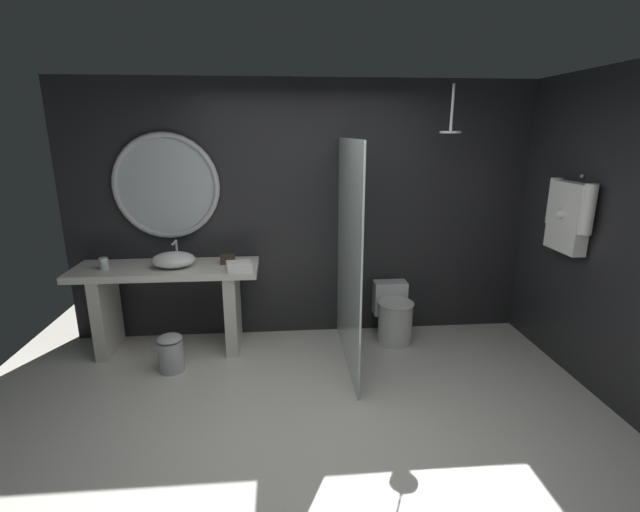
{
  "coord_description": "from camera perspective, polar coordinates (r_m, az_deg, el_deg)",
  "views": [
    {
      "loc": [
        -0.24,
        -2.69,
        2.1
      ],
      "look_at": [
        0.07,
        0.99,
        1.08
      ],
      "focal_mm": 25.33,
      "sensor_mm": 36.0,
      "label": 1
    }
  ],
  "objects": [
    {
      "name": "vessel_sink",
      "position": [
        4.47,
        -18.01,
        -0.44
      ],
      "size": [
        0.41,
        0.33,
        0.23
      ],
      "color": "white",
      "rests_on": "vanity_counter"
    },
    {
      "name": "toilet",
      "position": [
        4.76,
        9.27,
        -7.31
      ],
      "size": [
        0.36,
        0.55,
        0.57
      ],
      "color": "white",
      "rests_on": "ground_plane"
    },
    {
      "name": "shower_glass_panel",
      "position": [
        4.04,
        3.6,
        -0.04
      ],
      "size": [
        0.02,
        1.38,
        2.05
      ],
      "primitive_type": "cube",
      "color": "silver",
      "rests_on": "ground_plane"
    },
    {
      "name": "tissue_box",
      "position": [
        4.47,
        -11.59,
        -0.4
      ],
      "size": [
        0.13,
        0.1,
        0.09
      ],
      "primitive_type": "cube",
      "color": "#3D3323",
      "rests_on": "vanity_counter"
    },
    {
      "name": "vanity_counter",
      "position": [
        4.63,
        -18.56,
        -4.55
      ],
      "size": [
        1.74,
        0.59,
        0.86
      ],
      "color": "silver",
      "rests_on": "ground_plane"
    },
    {
      "name": "tumbler_cup",
      "position": [
        4.66,
        -25.65,
        -0.85
      ],
      "size": [
        0.08,
        0.08,
        0.11
      ],
      "primitive_type": "cylinder",
      "color": "silver",
      "rests_on": "vanity_counter"
    },
    {
      "name": "rain_shower_head",
      "position": [
        4.3,
        16.21,
        15.46
      ],
      "size": [
        0.19,
        0.19,
        0.41
      ],
      "color": "#B7B7BC"
    },
    {
      "name": "waste_bin",
      "position": [
        4.37,
        -18.33,
        -11.52
      ],
      "size": [
        0.22,
        0.22,
        0.35
      ],
      "color": "#B7B7BC",
      "rests_on": "ground_plane"
    },
    {
      "name": "side_wall_right",
      "position": [
        4.39,
        31.48,
        2.64
      ],
      "size": [
        0.1,
        2.47,
        2.6
      ],
      "primitive_type": "cube",
      "color": "#232326",
      "rests_on": "ground_plane"
    },
    {
      "name": "folded_hand_towel",
      "position": [
        4.23,
        -10.18,
        -1.28
      ],
      "size": [
        0.25,
        0.22,
        0.08
      ],
      "primitive_type": "cube",
      "rotation": [
        0.0,
        0.0,
        0.18
      ],
      "color": "white",
      "rests_on": "vanity_counter"
    },
    {
      "name": "round_wall_mirror",
      "position": [
        4.67,
        -18.85,
        8.33
      ],
      "size": [
        1.03,
        0.06,
        1.03
      ],
      "color": "#B7B7BC"
    },
    {
      "name": "back_wall_panel",
      "position": [
        4.67,
        -1.83,
        5.57
      ],
      "size": [
        4.8,
        0.1,
        2.6
      ],
      "primitive_type": "cube",
      "color": "#232326",
      "rests_on": "ground_plane"
    },
    {
      "name": "hanging_bathrobe",
      "position": [
        4.43,
        28.9,
        4.6
      ],
      "size": [
        0.2,
        0.58,
        0.66
      ],
      "color": "#B7B7BC"
    },
    {
      "name": "ground_plane",
      "position": [
        3.42,
        0.18,
        -22.42
      ],
      "size": [
        5.76,
        5.76,
        0.0
      ],
      "primitive_type": "plane",
      "color": "silver"
    }
  ]
}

